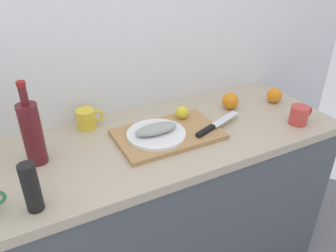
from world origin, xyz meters
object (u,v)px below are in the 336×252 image
Objects in this scene: coffee_mug_0 at (87,119)px; orange_0 at (274,95)px; white_plate at (156,134)px; chef_knife at (213,126)px; fish_fillet at (156,129)px; wine_bottle at (32,132)px; pepper_mill at (31,188)px; cutting_board at (168,134)px; coffee_mug_2 at (299,115)px; lemon_0 at (182,112)px.

orange_0 is (0.92, -0.18, -0.01)m from coffee_mug_0.
white_plate is 2.03× the size of coffee_mug_0.
fish_fillet is at bearing 146.86° from chef_knife.
wine_bottle is at bearing -144.50° from coffee_mug_0.
pepper_mill is at bearing -159.13° from fish_fillet.
cutting_board is 3.65× the size of coffee_mug_2.
lemon_0 is 0.74m from pepper_mill.
cutting_board is at bearing -6.71° from wine_bottle.
cutting_board is 0.61m from coffee_mug_2.
chef_knife is at bearing 10.41° from pepper_mill.
fish_fillet is 1.54× the size of coffee_mug_2.
wine_bottle reaches higher than fish_fillet.
coffee_mug_0 reaches higher than fish_fillet.
orange_0 is at bearing 4.38° from white_plate.
lemon_0 is (0.17, 0.09, 0.02)m from white_plate.
fish_fillet reaches higher than chef_knife.
lemon_0 is (0.12, 0.08, 0.04)m from cutting_board.
cutting_board is 1.78× the size of white_plate.
coffee_mug_0 is at bearing 155.07° from coffee_mug_2.
chef_knife is at bearing -62.87° from lemon_0.
fish_fillet is 0.33m from coffee_mug_0.
cutting_board is 0.37m from coffee_mug_0.
orange_0 is (0.70, 0.05, -0.01)m from fish_fillet.
coffee_mug_2 is (1.10, -0.23, -0.09)m from wine_bottle.
coffee_mug_2 is (0.47, -0.26, -0.01)m from lemon_0.
orange_0 is at bearing 11.64° from pepper_mill.
cutting_board is at bearing 3.57° from fish_fillet.
chef_knife is at bearing -31.47° from coffee_mug_0.
cutting_board is 7.56× the size of lemon_0.
white_plate is at bearing -153.28° from lemon_0.
pepper_mill is (-0.76, -0.14, 0.06)m from chef_knife.
coffee_mug_0 reaches higher than white_plate.
cutting_board is at bearing -175.54° from orange_0.
orange_0 is (0.70, 0.05, 0.01)m from white_plate.
white_plate is at bearing -176.43° from cutting_board.
lemon_0 is at bearing 26.72° from fish_fillet.
coffee_mug_0 is at bearing 128.26° from chef_knife.
lemon_0 is at bearing 96.86° from chef_knife.
coffee_mug_2 is (0.58, -0.17, 0.03)m from cutting_board.
cutting_board is 1.57× the size of chef_knife.
fish_fillet is 1.53× the size of coffee_mug_0.
lemon_0 is 0.64m from wine_bottle.
wine_bottle is (-0.71, 0.12, 0.10)m from chef_knife.
wine_bottle is 1.13m from coffee_mug_2.
coffee_mug_2 is (0.64, -0.17, 0.02)m from white_plate.
coffee_mug_0 is 0.52m from pepper_mill.
coffee_mug_0 is 1.59× the size of orange_0.
coffee_mug_0 is (-0.40, 0.15, -0.01)m from lemon_0.
lemon_0 is at bearing 1.95° from wine_bottle.
pepper_mill is at bearing -160.74° from cutting_board.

